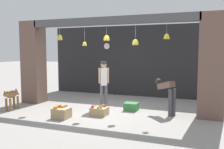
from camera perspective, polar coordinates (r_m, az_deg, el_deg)
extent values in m
plane|color=gray|center=(7.94, -1.13, -8.31)|extent=(60.00, 60.00, 0.00)
cube|color=#232326|center=(10.49, 4.94, 3.11)|extent=(7.34, 0.12, 2.93)
cube|color=brown|center=(9.54, -17.49, 2.66)|extent=(0.70, 0.60, 2.93)
cube|color=brown|center=(7.45, 21.84, 1.82)|extent=(0.70, 0.60, 2.93)
cube|color=#4C4C51|center=(7.88, -0.83, 12.19)|extent=(5.44, 0.24, 0.24)
cylinder|color=#B2AD99|center=(8.67, -11.91, 9.75)|extent=(0.01, 0.01, 0.27)
ellipsoid|color=gold|center=(8.63, -11.60, 8.27)|extent=(0.13, 0.07, 0.20)
ellipsoid|color=gold|center=(8.67, -11.57, 8.26)|extent=(0.11, 0.12, 0.21)
ellipsoid|color=gold|center=(8.70, -11.77, 8.25)|extent=(0.09, 0.13, 0.20)
ellipsoid|color=gold|center=(8.70, -12.05, 8.24)|extent=(0.13, 0.10, 0.21)
ellipsoid|color=gold|center=(8.66, -12.21, 8.25)|extent=(0.13, 0.10, 0.21)
ellipsoid|color=gold|center=(8.62, -12.12, 8.27)|extent=(0.09, 0.13, 0.20)
ellipsoid|color=gold|center=(8.60, -11.85, 8.28)|extent=(0.11, 0.12, 0.21)
cylinder|color=#B2AD99|center=(8.24, -6.31, 9.23)|extent=(0.01, 0.01, 0.51)
ellipsoid|color=gold|center=(8.20, -6.04, 6.97)|extent=(0.10, 0.06, 0.16)
ellipsoid|color=gold|center=(8.25, -6.16, 6.96)|extent=(0.06, 0.10, 0.16)
ellipsoid|color=gold|center=(8.24, -6.53, 6.96)|extent=(0.10, 0.06, 0.16)
ellipsoid|color=gold|center=(8.18, -6.41, 6.97)|extent=(0.06, 0.10, 0.16)
cylinder|color=#B2AD99|center=(7.84, -1.24, 10.15)|extent=(0.01, 0.01, 0.32)
ellipsoid|color=yellow|center=(7.80, -0.90, 8.33)|extent=(0.13, 0.07, 0.20)
ellipsoid|color=yellow|center=(7.85, -0.92, 8.32)|extent=(0.11, 0.12, 0.21)
ellipsoid|color=yellow|center=(7.87, -1.18, 8.31)|extent=(0.09, 0.13, 0.21)
ellipsoid|color=yellow|center=(7.86, -1.49, 8.31)|extent=(0.13, 0.10, 0.21)
ellipsoid|color=yellow|center=(7.82, -1.61, 8.33)|extent=(0.13, 0.10, 0.21)
ellipsoid|color=yellow|center=(7.78, -1.45, 8.34)|extent=(0.09, 0.13, 0.21)
ellipsoid|color=yellow|center=(7.78, -1.14, 8.35)|extent=(0.11, 0.12, 0.21)
cylinder|color=#B2AD99|center=(7.59, 5.38, 9.77)|extent=(0.01, 0.01, 0.46)
ellipsoid|color=gold|center=(7.56, 5.73, 7.36)|extent=(0.13, 0.07, 0.20)
ellipsoid|color=gold|center=(7.60, 5.67, 7.35)|extent=(0.11, 0.12, 0.21)
ellipsoid|color=gold|center=(7.62, 5.38, 7.34)|extent=(0.09, 0.13, 0.21)
ellipsoid|color=gold|center=(7.61, 5.08, 7.35)|extent=(0.13, 0.10, 0.21)
ellipsoid|color=gold|center=(7.56, 4.98, 7.36)|extent=(0.13, 0.10, 0.21)
ellipsoid|color=gold|center=(7.53, 5.18, 7.37)|extent=(0.09, 0.13, 0.21)
ellipsoid|color=gold|center=(7.53, 5.51, 7.37)|extent=(0.11, 0.12, 0.21)
cylinder|color=#B2AD99|center=(7.33, 12.42, 10.34)|extent=(0.01, 0.01, 0.33)
ellipsoid|color=yellow|center=(7.30, 12.71, 8.46)|extent=(0.11, 0.06, 0.17)
ellipsoid|color=yellow|center=(7.35, 12.43, 8.44)|extent=(0.06, 0.11, 0.17)
ellipsoid|color=yellow|center=(7.32, 12.04, 8.47)|extent=(0.11, 0.06, 0.17)
ellipsoid|color=yellow|center=(7.27, 12.32, 8.48)|extent=(0.06, 0.11, 0.17)
ellipsoid|color=olive|center=(8.65, -21.91, -4.19)|extent=(0.34, 0.61, 0.23)
cylinder|color=olive|center=(8.48, -22.21, -6.46)|extent=(0.07, 0.07, 0.40)
cylinder|color=olive|center=(8.55, -23.00, -6.39)|extent=(0.07, 0.07, 0.40)
cylinder|color=olive|center=(8.85, -20.72, -5.92)|extent=(0.07, 0.07, 0.40)
cylinder|color=olive|center=(8.92, -21.50, -5.86)|extent=(0.07, 0.07, 0.40)
ellipsoid|color=olive|center=(8.37, -23.05, -4.18)|extent=(0.19, 0.24, 0.16)
cone|color=brown|center=(8.33, -22.80, -3.63)|extent=(0.05, 0.05, 0.06)
cone|color=brown|center=(8.38, -23.33, -3.60)|extent=(0.05, 0.05, 0.06)
cylinder|color=olive|center=(8.91, -20.86, -3.73)|extent=(0.08, 0.19, 0.24)
cylinder|color=#56565B|center=(8.26, -1.40, -5.08)|extent=(0.11, 0.11, 0.76)
cylinder|color=#56565B|center=(8.24, -2.37, -5.10)|extent=(0.11, 0.11, 0.76)
cube|color=white|center=(8.16, -1.90, -0.49)|extent=(0.26, 0.24, 0.57)
cylinder|color=tan|center=(8.17, -0.92, -0.24)|extent=(0.06, 0.06, 0.50)
cylinder|color=tan|center=(8.14, -2.88, -0.26)|extent=(0.06, 0.06, 0.50)
sphere|color=tan|center=(8.13, -1.91, 2.20)|extent=(0.20, 0.20, 0.20)
cylinder|color=#2D2D2D|center=(8.12, -1.91, 2.79)|extent=(0.20, 0.20, 0.07)
cube|color=#2D2D2D|center=(8.02, -1.84, 2.54)|extent=(0.20, 0.17, 0.01)
cylinder|color=#424247|center=(7.40, 13.14, -6.31)|extent=(0.11, 0.11, 0.79)
cylinder|color=#424247|center=(7.49, 13.95, -6.19)|extent=(0.11, 0.11, 0.79)
cube|color=brown|center=(7.57, 12.25, -2.43)|extent=(0.59, 0.55, 0.31)
sphere|color=black|center=(7.84, 10.51, -1.59)|extent=(0.19, 0.19, 0.19)
cube|color=tan|center=(7.22, -11.46, -8.64)|extent=(0.45, 0.40, 0.29)
sphere|color=orange|center=(7.30, -12.35, -7.11)|extent=(0.07, 0.07, 0.07)
sphere|color=orange|center=(7.25, -12.57, -7.20)|extent=(0.07, 0.07, 0.07)
sphere|color=orange|center=(7.14, -12.61, -7.41)|extent=(0.07, 0.07, 0.07)
sphere|color=orange|center=(7.32, -11.77, -7.07)|extent=(0.07, 0.07, 0.07)
sphere|color=orange|center=(7.12, -13.04, -7.45)|extent=(0.07, 0.07, 0.07)
sphere|color=orange|center=(7.29, -10.76, -7.10)|extent=(0.07, 0.07, 0.07)
sphere|color=orange|center=(7.22, -11.29, -7.22)|extent=(0.07, 0.07, 0.07)
cube|color=tan|center=(7.41, -2.89, -8.39)|extent=(0.46, 0.41, 0.23)
sphere|color=#99B238|center=(7.46, -1.92, -7.12)|extent=(0.07, 0.07, 0.07)
sphere|color=#99B238|center=(7.23, -3.18, -7.54)|extent=(0.07, 0.07, 0.07)
sphere|color=red|center=(7.41, -2.75, -7.22)|extent=(0.07, 0.07, 0.07)
sphere|color=#99B238|center=(7.24, -2.49, -7.52)|extent=(0.07, 0.07, 0.07)
sphere|color=red|center=(7.32, -4.49, -7.38)|extent=(0.07, 0.07, 0.07)
sphere|color=red|center=(7.43, -1.58, -7.17)|extent=(0.07, 0.07, 0.07)
sphere|color=red|center=(7.40, -4.33, -7.24)|extent=(0.07, 0.07, 0.07)
sphere|color=red|center=(7.44, -2.59, -7.16)|extent=(0.07, 0.07, 0.07)
sphere|color=#99B238|center=(7.44, -2.16, -7.15)|extent=(0.07, 0.07, 0.07)
cube|color=#387A42|center=(7.99, 4.43, -7.33)|extent=(0.41, 0.37, 0.25)
cylinder|color=#2D60AD|center=(7.82, -10.37, -7.82)|extent=(0.07, 0.07, 0.21)
cylinder|color=black|center=(7.80, -10.38, -7.00)|extent=(0.04, 0.04, 0.02)
cylinder|color=black|center=(10.81, -1.17, 6.49)|extent=(0.26, 0.01, 0.26)
cylinder|color=white|center=(10.80, -1.19, 6.49)|extent=(0.25, 0.02, 0.25)
cube|color=black|center=(10.79, -1.22, 6.64)|extent=(0.01, 0.01, 0.07)
cube|color=black|center=(10.77, -1.03, 6.50)|extent=(0.09, 0.01, 0.01)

